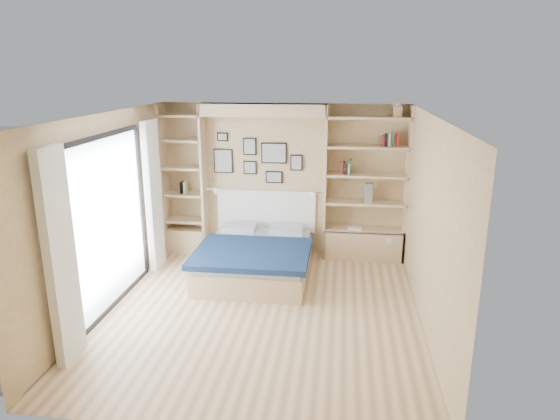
# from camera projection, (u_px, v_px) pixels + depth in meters

# --- Properties ---
(ground) EXTENTS (4.50, 4.50, 0.00)m
(ground) POSITION_uv_depth(u_px,v_px,m) (262.00, 311.00, 6.44)
(ground) COLOR #E0B786
(ground) RESTS_ON ground
(room_shell) EXTENTS (4.50, 4.50, 4.50)m
(room_shell) POSITION_uv_depth(u_px,v_px,m) (253.00, 200.00, 7.65)
(room_shell) COLOR tan
(room_shell) RESTS_ON ground
(bed) EXTENTS (1.65, 2.05, 1.07)m
(bed) POSITION_uv_depth(u_px,v_px,m) (256.00, 257.00, 7.56)
(bed) COLOR #D4B489
(bed) RESTS_ON ground
(photo_gallery) EXTENTS (1.48, 0.02, 0.82)m
(photo_gallery) POSITION_uv_depth(u_px,v_px,m) (256.00, 158.00, 8.18)
(photo_gallery) COLOR black
(photo_gallery) RESTS_ON ground
(reading_lamps) EXTENTS (1.92, 0.12, 0.15)m
(reading_lamps) POSITION_uv_depth(u_px,v_px,m) (263.00, 192.00, 8.09)
(reading_lamps) COLOR silver
(reading_lamps) RESTS_ON ground
(shelf_decor) EXTENTS (3.56, 0.23, 2.03)m
(shelf_decor) POSITION_uv_depth(u_px,v_px,m) (353.00, 157.00, 7.82)
(shelf_decor) COLOR #A51E1E
(shelf_decor) RESTS_ON ground
(deck) EXTENTS (3.20, 4.00, 0.05)m
(deck) POSITION_uv_depth(u_px,v_px,m) (5.00, 296.00, 6.88)
(deck) COLOR #6D6250
(deck) RESTS_ON ground
(deck_chair) EXTENTS (0.79, 0.95, 0.83)m
(deck_chair) POSITION_uv_depth(u_px,v_px,m) (72.00, 244.00, 7.75)
(deck_chair) COLOR tan
(deck_chair) RESTS_ON ground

